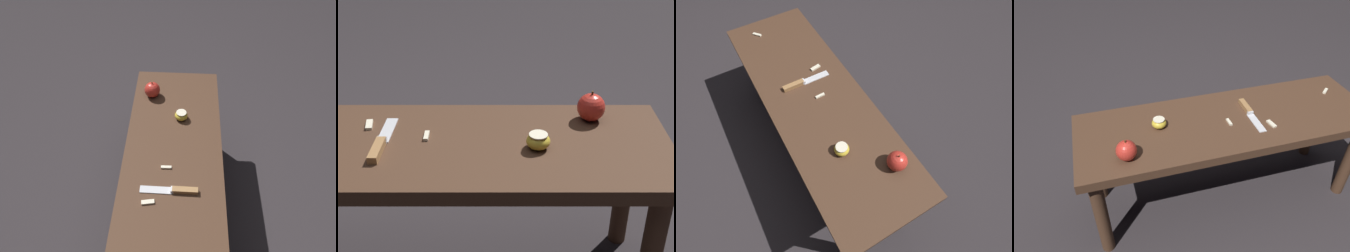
{
  "view_description": "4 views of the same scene",
  "coord_description": "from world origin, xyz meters",
  "views": [
    {
      "loc": [
        -0.8,
        -0.03,
        1.6
      ],
      "look_at": [
        0.22,
        0.03,
        0.51
      ],
      "focal_mm": 35.0,
      "sensor_mm": 36.0,
      "label": 1
    },
    {
      "loc": [
        0.22,
        -1.05,
        1.12
      ],
      "look_at": [
        0.22,
        0.03,
        0.51
      ],
      "focal_mm": 50.0,
      "sensor_mm": 36.0,
      "label": 2
    },
    {
      "loc": [
        0.71,
        -0.26,
        1.43
      ],
      "look_at": [
        0.22,
        0.03,
        0.51
      ],
      "focal_mm": 28.0,
      "sensor_mm": 36.0,
      "label": 3
    },
    {
      "loc": [
        0.51,
        1.03,
        1.33
      ],
      "look_at": [
        0.22,
        0.03,
        0.51
      ],
      "focal_mm": 35.0,
      "sensor_mm": 36.0,
      "label": 4
    }
  ],
  "objects": [
    {
      "name": "ground_plane",
      "position": [
        0.0,
        0.0,
        0.0
      ],
      "size": [
        8.0,
        8.0,
        0.0
      ],
      "primitive_type": "plane",
      "color": "#2D282B"
    },
    {
      "name": "wooden_bench",
      "position": [
        0.0,
        0.0,
        0.41
      ],
      "size": [
        1.31,
        0.43,
        0.48
      ],
      "color": "#472D1E",
      "rests_on": "ground_plane"
    },
    {
      "name": "knife",
      "position": [
        -0.11,
        -0.03,
        0.49
      ],
      "size": [
        0.03,
        0.23,
        0.02
      ],
      "rotation": [
        0.0,
        0.0,
        1.56
      ],
      "color": "silver",
      "rests_on": "wooden_bench"
    },
    {
      "name": "apple_whole",
      "position": [
        0.46,
        0.12,
        0.52
      ],
      "size": [
        0.08,
        0.08,
        0.09
      ],
      "color": "red",
      "rests_on": "wooden_bench"
    },
    {
      "name": "apple_cut",
      "position": [
        0.3,
        -0.03,
        0.5
      ],
      "size": [
        0.06,
        0.06,
        0.04
      ],
      "color": "gold",
      "rests_on": "wooden_bench"
    },
    {
      "name": "apple_slice_near_knife",
      "position": [
        -0.16,
        0.09,
        0.48
      ],
      "size": [
        0.03,
        0.05,
        0.01
      ],
      "color": "beige",
      "rests_on": "wooden_bench"
    },
    {
      "name": "apple_slice_center",
      "position": [
        0.01,
        0.02,
        0.48
      ],
      "size": [
        0.01,
        0.04,
        0.01
      ],
      "color": "beige",
      "rests_on": "wooden_bench"
    },
    {
      "name": "apple_slice_near_bowl",
      "position": [
        -0.54,
        -0.08,
        0.48
      ],
      "size": [
        0.05,
        0.04,
        0.01
      ],
      "color": "beige",
      "rests_on": "wooden_bench"
    }
  ]
}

